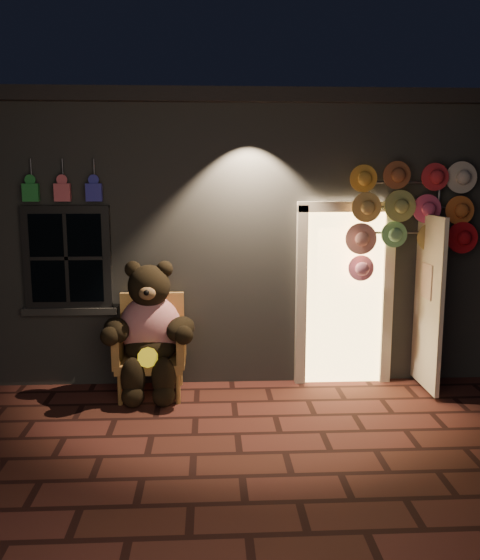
{
  "coord_description": "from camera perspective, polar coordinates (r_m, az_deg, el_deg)",
  "views": [
    {
      "loc": [
        -0.26,
        -5.43,
        2.47
      ],
      "look_at": [
        0.08,
        1.0,
        1.35
      ],
      "focal_mm": 38.0,
      "sensor_mm": 36.0,
      "label": 1
    }
  ],
  "objects": [
    {
      "name": "shop_building",
      "position": [
        9.45,
        -1.4,
        5.41
      ],
      "size": [
        7.3,
        5.95,
        3.51
      ],
      "color": "slate",
      "rests_on": "ground"
    },
    {
      "name": "hat_rack",
      "position": [
        7.1,
        16.06,
        6.09
      ],
      "size": [
        1.48,
        0.22,
        2.62
      ],
      "color": "#59595E",
      "rests_on": "ground"
    },
    {
      "name": "ground",
      "position": [
        5.97,
        -0.25,
        -14.58
      ],
      "size": [
        60.0,
        60.0,
        0.0
      ],
      "primitive_type": "plane",
      "color": "#50241E",
      "rests_on": "ground"
    },
    {
      "name": "wicker_armchair",
      "position": [
        6.93,
        -8.52,
        -6.18
      ],
      "size": [
        0.79,
        0.71,
        1.13
      ],
      "rotation": [
        0.0,
        0.0,
        0.0
      ],
      "color": "#A87B41",
      "rests_on": "ground"
    },
    {
      "name": "teddy_bear",
      "position": [
        6.74,
        -8.68,
        -4.81
      ],
      "size": [
        1.12,
        0.86,
        1.54
      ],
      "rotation": [
        0.0,
        0.0,
        0.0
      ],
      "color": "red",
      "rests_on": "ground"
    }
  ]
}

